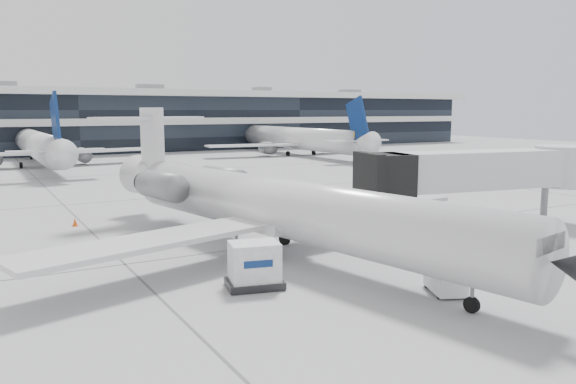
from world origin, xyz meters
TOP-DOWN VIEW (x-y plane):
  - ground at (0.00, 0.00)m, footprint 220.00×220.00m
  - terminal at (0.00, 82.00)m, footprint 170.00×22.00m
  - bg_jet_center at (-8.00, 55.00)m, footprint 32.00×40.00m
  - bg_jet_right at (32.00, 55.00)m, footprint 32.00×40.00m
  - regional_jet at (-2.55, -1.90)m, footprint 26.63×33.19m
  - jet_bridge at (12.19, -3.15)m, footprint 16.14×5.72m
  - baggage_tug at (0.56, -10.94)m, footprint 1.91×2.33m
  - cargo_uld at (-6.04, -6.40)m, footprint 2.71×2.25m
  - traffic_cone at (-10.58, 10.94)m, footprint 0.38×0.38m

SIDE VIEW (x-z plane):
  - ground at x=0.00m, z-range 0.00..0.00m
  - bg_jet_center at x=-8.00m, z-range -4.80..4.80m
  - bg_jet_right at x=32.00m, z-range -4.80..4.80m
  - traffic_cone at x=-10.58m, z-range -0.01..0.52m
  - baggage_tug at x=0.56m, z-range -0.07..1.22m
  - cargo_uld at x=-6.04m, z-range 0.01..1.94m
  - regional_jet at x=-2.55m, z-range -1.22..6.48m
  - jet_bridge at x=12.19m, z-range 1.19..6.38m
  - terminal at x=0.00m, z-range 0.00..10.00m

